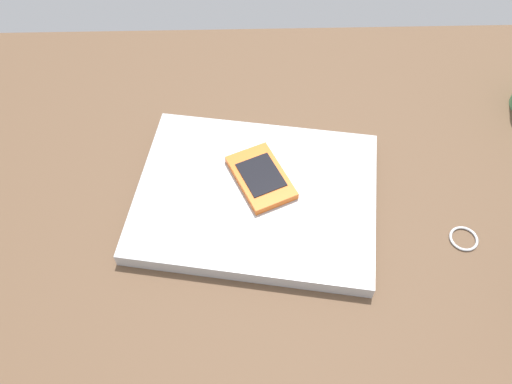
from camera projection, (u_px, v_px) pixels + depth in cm
name	position (u px, v px, depth cm)	size (l,w,h in cm)	color
desk_surface	(328.00, 220.00, 71.01)	(120.00, 80.00, 3.00)	brown
laptop_closed	(256.00, 196.00, 70.25)	(31.88, 24.60, 2.16)	#B7BABC
cell_phone_on_laptop	(261.00, 177.00, 70.02)	(9.75, 11.64, 1.22)	orange
key_ring	(464.00, 239.00, 67.39)	(3.73, 3.73, 0.36)	silver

